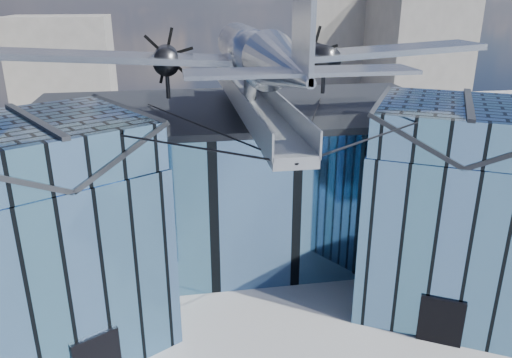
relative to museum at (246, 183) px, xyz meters
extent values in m
plane|color=gray|center=(0.00, -5.82, -5.54)|extent=(120.00, 120.00, 0.00)
cube|color=teal|center=(0.00, 3.18, -0.79)|extent=(28.00, 14.00, 9.50)
cube|color=#25282D|center=(0.00, 3.18, 4.16)|extent=(28.00, 14.00, 0.40)
cube|color=teal|center=(-10.50, -6.82, -0.79)|extent=(11.79, 11.43, 9.50)
cube|color=teal|center=(-10.50, -6.82, 5.06)|extent=(11.56, 11.20, 2.20)
cube|color=#25282D|center=(-8.55, -5.69, 5.06)|extent=(7.98, 9.23, 2.40)
cube|color=#25282D|center=(-10.50, -6.82, 6.21)|extent=(4.30, 7.10, 0.18)
cube|color=black|center=(-6.60, -4.57, -0.79)|extent=(0.34, 0.34, 9.50)
cube|color=teal|center=(10.50, -6.82, -0.79)|extent=(11.79, 11.43, 9.50)
cube|color=teal|center=(10.50, -6.82, 5.06)|extent=(11.56, 11.20, 2.20)
cube|color=#25282D|center=(8.55, -5.69, 5.06)|extent=(7.98, 9.23, 2.40)
cube|color=#25282D|center=(10.50, -6.82, 6.21)|extent=(4.30, 7.10, 0.18)
cube|color=black|center=(8.48, -10.33, -4.24)|extent=(2.03, 1.32, 2.60)
cube|color=black|center=(6.60, -4.57, -0.79)|extent=(0.34, 0.34, 9.50)
cube|color=#9398A0|center=(0.00, -2.32, 5.56)|extent=(1.80, 21.00, 0.50)
cube|color=#9398A0|center=(-0.90, -2.32, 6.21)|extent=(0.08, 21.00, 1.10)
cube|color=#9398A0|center=(0.90, -2.32, 6.21)|extent=(0.08, 21.00, 1.10)
cylinder|color=#9398A0|center=(0.00, 7.18, 4.89)|extent=(0.44, 0.44, 1.35)
cylinder|color=#9398A0|center=(0.00, 1.18, 4.89)|extent=(0.44, 0.44, 1.35)
cylinder|color=#9398A0|center=(0.00, -2.82, 4.89)|extent=(0.44, 0.44, 1.35)
cylinder|color=#9398A0|center=(0.00, -1.82, 6.51)|extent=(0.70, 0.70, 1.40)
cylinder|color=black|center=(-5.25, -9.82, 5.86)|extent=(10.55, 6.08, 0.69)
cylinder|color=black|center=(5.25, -9.82, 5.86)|extent=(10.55, 6.08, 0.69)
cylinder|color=black|center=(-3.00, -4.32, 5.01)|extent=(6.09, 17.04, 1.19)
cylinder|color=black|center=(3.00, -4.32, 5.01)|extent=(6.09, 17.04, 1.19)
cylinder|color=#AFB4BD|center=(0.00, -1.82, 8.46)|extent=(2.50, 11.00, 2.50)
sphere|color=#AFB4BD|center=(0.00, 3.68, 8.46)|extent=(2.50, 2.50, 2.50)
cube|color=black|center=(0.00, 2.68, 9.15)|extent=(1.60, 1.40, 0.50)
cone|color=#AFB4BD|center=(0.00, -10.82, 8.76)|extent=(2.50, 7.00, 2.50)
cube|color=#AFB4BD|center=(0.00, -13.12, 10.36)|extent=(0.18, 2.40, 3.40)
cube|color=#AFB4BD|center=(0.00, -13.02, 8.96)|extent=(8.00, 1.80, 0.14)
cube|color=#AFB4BD|center=(-7.00, -0.82, 8.16)|extent=(14.00, 3.20, 1.08)
cylinder|color=black|center=(-4.60, -0.22, 7.91)|extent=(1.44, 3.20, 1.44)
cone|color=black|center=(-4.60, 1.58, 7.91)|extent=(0.70, 0.70, 0.70)
cube|color=black|center=(-4.60, 1.73, 7.91)|extent=(1.05, 0.06, 3.33)
cube|color=black|center=(-4.60, 1.73, 7.91)|extent=(2.53, 0.06, 2.53)
cube|color=black|center=(-4.60, 1.73, 7.91)|extent=(3.33, 0.06, 1.05)
cylinder|color=black|center=(-4.60, -0.82, 6.69)|extent=(0.24, 0.24, 1.75)
cube|color=#AFB4BD|center=(7.00, -0.82, 8.16)|extent=(14.00, 3.20, 1.08)
cylinder|color=black|center=(4.60, -0.22, 7.91)|extent=(1.44, 3.20, 1.44)
cone|color=black|center=(4.60, 1.58, 7.91)|extent=(0.70, 0.70, 0.70)
cube|color=black|center=(4.60, 1.73, 7.91)|extent=(1.05, 0.06, 3.33)
cube|color=black|center=(4.60, 1.73, 7.91)|extent=(2.53, 0.06, 2.53)
cube|color=black|center=(4.60, 1.73, 7.91)|extent=(3.33, 0.06, 1.05)
cylinder|color=black|center=(4.60, -0.82, 6.69)|extent=(0.24, 0.24, 1.75)
cube|color=slate|center=(32.00, 42.18, 3.46)|extent=(12.00, 14.00, 18.00)
cube|color=slate|center=(-20.00, 49.18, 1.46)|extent=(14.00, 10.00, 14.00)
cube|color=slate|center=(22.00, 52.18, 7.46)|extent=(9.00, 9.00, 26.00)
camera|label=1|loc=(-4.41, -29.75, 11.47)|focal=35.00mm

